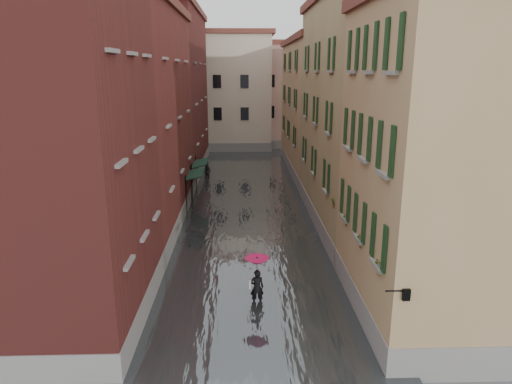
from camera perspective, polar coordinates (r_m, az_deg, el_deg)
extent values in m
plane|color=#5C5C5E|center=(20.08, -0.60, -12.43)|extent=(120.00, 120.00, 0.00)
cube|color=#444A4C|center=(32.15, -1.10, -1.51)|extent=(10.00, 60.00, 0.20)
cube|color=maroon|center=(17.37, -24.35, 4.55)|extent=(6.00, 8.00, 13.00)
cube|color=maroon|center=(27.78, -15.80, 8.27)|extent=(6.00, 14.00, 12.50)
cube|color=maroon|center=(42.39, -11.05, 11.73)|extent=(6.00, 16.00, 14.00)
cube|color=#A18253|center=(17.79, 22.68, 2.47)|extent=(6.00, 8.00, 11.50)
cube|color=tan|center=(27.94, 13.64, 8.96)|extent=(6.00, 14.00, 13.00)
cube|color=#A18253|center=(42.60, 8.28, 10.18)|extent=(6.00, 16.00, 11.50)
cube|color=beige|center=(55.94, -4.62, 12.19)|extent=(12.00, 9.00, 13.00)
cube|color=#CBA28F|center=(58.25, 4.56, 11.81)|extent=(10.00, 9.00, 12.00)
cube|color=#153022|center=(30.67, -7.56, 2.28)|extent=(1.09, 2.92, 0.31)
cylinder|color=black|center=(29.60, -8.72, -0.53)|extent=(0.06, 0.06, 2.80)
cylinder|color=black|center=(32.40, -8.12, 0.86)|extent=(0.06, 0.06, 2.80)
cube|color=#153022|center=(34.23, -6.97, 3.64)|extent=(1.09, 3.03, 0.31)
cylinder|color=black|center=(33.06, -8.00, 1.15)|extent=(0.06, 0.06, 2.80)
cylinder|color=black|center=(35.99, -7.50, 2.31)|extent=(0.06, 0.06, 2.80)
cylinder|color=black|center=(14.03, 17.06, -11.74)|extent=(0.60, 0.05, 0.05)
cube|color=black|center=(14.18, 18.20, -12.01)|extent=(0.22, 0.22, 0.35)
cube|color=beige|center=(14.18, 18.20, -12.01)|extent=(0.14, 0.14, 0.24)
cube|color=brown|center=(15.30, 15.57, -9.11)|extent=(0.22, 0.85, 0.18)
imported|color=#265926|center=(15.14, 15.68, -7.66)|extent=(0.59, 0.51, 0.66)
cube|color=brown|center=(17.34, 13.35, -6.03)|extent=(0.22, 0.85, 0.18)
imported|color=#265926|center=(17.20, 13.43, -4.72)|extent=(0.59, 0.51, 0.66)
cube|color=brown|center=(19.51, 11.57, -3.54)|extent=(0.22, 0.85, 0.18)
imported|color=#265926|center=(19.38, 11.64, -2.36)|extent=(0.59, 0.51, 0.66)
cube|color=brown|center=(21.90, 10.06, -1.40)|extent=(0.22, 0.85, 0.18)
imported|color=#265926|center=(21.79, 10.11, -0.34)|extent=(0.59, 0.51, 0.66)
imported|color=black|center=(18.77, 0.12, -11.86)|extent=(0.59, 0.41, 1.54)
cube|color=#BDB79D|center=(18.73, -0.76, -11.31)|extent=(0.08, 0.30, 0.38)
cylinder|color=black|center=(18.52, 0.12, -10.26)|extent=(0.02, 0.02, 1.00)
cone|color=#C00C47|center=(18.28, 0.12, -8.65)|extent=(1.00, 1.00, 0.28)
imported|color=black|center=(39.65, -6.14, 2.56)|extent=(0.88, 0.79, 1.47)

